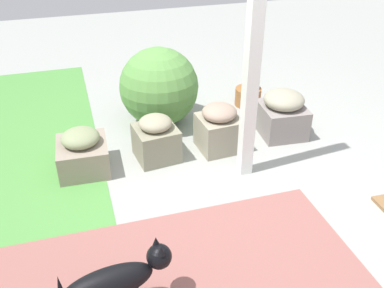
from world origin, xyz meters
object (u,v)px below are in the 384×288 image
(round_shrub, at_px, (159,87))
(terracotta_pot_tall, at_px, (249,86))
(dog, at_px, (116,280))
(stone_planter_near, at_px, (219,128))
(porch_pillar, at_px, (254,40))
(stone_planter_mid, at_px, (156,139))
(stone_planter_far, at_px, (83,152))
(stone_planter_nearest, at_px, (282,113))

(round_shrub, xyz_separation_m, terracotta_pot_tall, (0.12, -1.07, -0.17))
(dog, bearing_deg, round_shrub, -19.03)
(stone_planter_near, relative_size, round_shrub, 0.57)
(porch_pillar, bearing_deg, stone_planter_mid, 57.51)
(stone_planter_mid, distance_m, dog, 1.71)
(stone_planter_near, xyz_separation_m, round_shrub, (0.69, 0.42, 0.19))
(stone_planter_mid, distance_m, round_shrub, 0.73)
(stone_planter_near, distance_m, stone_planter_far, 1.28)
(round_shrub, bearing_deg, stone_planter_near, -148.69)
(porch_pillar, distance_m, dog, 1.97)
(stone_planter_near, relative_size, dog, 0.70)
(stone_planter_near, relative_size, terracotta_pot_tall, 0.69)
(round_shrub, relative_size, dog, 1.22)
(stone_planter_far, height_order, dog, dog)
(porch_pillar, bearing_deg, terracotta_pot_tall, -24.29)
(porch_pillar, xyz_separation_m, terracotta_pot_tall, (1.24, -0.56, -0.97))
(stone_planter_nearest, xyz_separation_m, stone_planter_far, (-0.08, 1.99, -0.05))
(porch_pillar, distance_m, stone_planter_mid, 1.30)
(stone_planter_nearest, height_order, stone_planter_near, stone_planter_nearest)
(stone_planter_near, bearing_deg, stone_planter_mid, 89.26)
(stone_planter_near, bearing_deg, porch_pillar, -168.42)
(porch_pillar, height_order, stone_planter_mid, porch_pillar)
(stone_planter_nearest, distance_m, stone_planter_far, 1.99)
(stone_planter_near, xyz_separation_m, dog, (-1.59, 1.20, 0.04))
(porch_pillar, distance_m, round_shrub, 1.47)
(stone_planter_mid, relative_size, stone_planter_far, 0.90)
(stone_planter_mid, bearing_deg, dog, 159.68)
(round_shrub, bearing_deg, stone_planter_far, 128.21)
(porch_pillar, xyz_separation_m, dog, (-1.15, 1.29, -0.94))
(terracotta_pot_tall, bearing_deg, round_shrub, 96.21)
(round_shrub, xyz_separation_m, dog, (-2.28, 0.79, -0.14))
(dog, bearing_deg, stone_planter_nearest, -48.74)
(porch_pillar, relative_size, stone_planter_far, 4.93)
(porch_pillar, relative_size, stone_planter_nearest, 4.89)
(stone_planter_far, height_order, round_shrub, round_shrub)
(stone_planter_near, bearing_deg, dog, 142.92)
(porch_pillar, bearing_deg, round_shrub, 24.28)
(stone_planter_near, height_order, terracotta_pot_tall, terracotta_pot_tall)
(stone_planter_nearest, bearing_deg, round_shrub, 62.05)
(porch_pillar, relative_size, stone_planter_mid, 5.50)
(stone_planter_far, distance_m, round_shrub, 1.12)
(porch_pillar, xyz_separation_m, stone_planter_far, (0.45, 1.37, -1.03))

